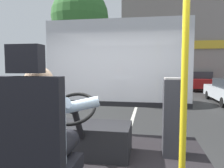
% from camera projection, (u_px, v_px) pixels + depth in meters
% --- Properties ---
extents(ground, '(18.00, 44.00, 0.06)m').
position_uv_depth(ground, '(137.00, 104.00, 10.84)').
color(ground, '#2F2F2F').
extents(driver_seat, '(0.48, 0.48, 1.29)m').
position_uv_depth(driver_seat, '(37.00, 153.00, 1.51)').
color(driver_seat, black).
rests_on(driver_seat, bus_floor).
extents(bus_driver, '(0.77, 0.54, 0.72)m').
position_uv_depth(bus_driver, '(44.00, 128.00, 1.61)').
color(bus_driver, black).
rests_on(bus_driver, driver_seat).
extents(steering_console, '(1.10, 1.04, 0.86)m').
position_uv_depth(steering_console, '(88.00, 138.00, 2.80)').
color(steering_console, black).
rests_on(steering_console, bus_floor).
extents(handrail_pole, '(0.04, 0.04, 2.02)m').
position_uv_depth(handrail_pole, '(184.00, 88.00, 1.41)').
color(handrail_pole, yellow).
rests_on(handrail_pole, bus_floor).
extents(fare_box, '(0.22, 0.27, 1.01)m').
position_uv_depth(fare_box, '(172.00, 117.00, 2.76)').
color(fare_box, '#333338').
rests_on(fare_box, bus_floor).
extents(windshield_panel, '(2.50, 0.08, 1.48)m').
position_uv_depth(windshield_panel, '(116.00, 73.00, 3.64)').
color(windshield_panel, silver).
extents(street_tree, '(3.08, 3.08, 6.07)m').
position_uv_depth(street_tree, '(80.00, 18.00, 11.65)').
color(street_tree, '#4C3828').
rests_on(street_tree, ground).
extents(shop_building, '(13.69, 5.58, 8.48)m').
position_uv_depth(shop_building, '(205.00, 38.00, 18.28)').
color(shop_building, gray).
rests_on(shop_building, ground).
extents(parked_car_red, '(1.84, 4.22, 1.48)m').
position_uv_depth(parked_car_red, '(198.00, 80.00, 17.09)').
color(parked_car_red, maroon).
rests_on(parked_car_red, ground).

